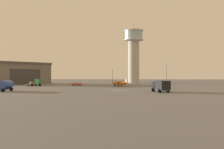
{
  "coord_description": "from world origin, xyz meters",
  "views": [
    {
      "loc": [
        4.39,
        -68.21,
        4.26
      ],
      "look_at": [
        -3.83,
        26.15,
        4.65
      ],
      "focal_mm": 38.15,
      "sensor_mm": 36.0,
      "label": 1
    }
  ],
  "objects": [
    {
      "name": "ground_plane",
      "position": [
        0.0,
        0.0,
        0.0
      ],
      "size": [
        400.0,
        400.0,
        0.0
      ],
      "primitive_type": "plane",
      "color": "#60605E"
    },
    {
      "name": "truck_box_black",
      "position": [
        11.55,
        -6.89,
        1.66
      ],
      "size": [
        4.34,
        7.11,
        2.95
      ],
      "rotation": [
        0.0,
        0.0,
        1.86
      ],
      "color": "#38383D",
      "rests_on": "ground_plane"
    },
    {
      "name": "control_tower",
      "position": [
        4.97,
        65.97,
        17.77
      ],
      "size": [
        10.87,
        10.87,
        33.7
      ],
      "color": "#B2AD9E",
      "rests_on": "ground_plane"
    },
    {
      "name": "airplane_orange",
      "position": [
        -0.65,
        24.57,
        1.34
      ],
      "size": [
        7.5,
        8.6,
        2.86
      ],
      "rotation": [
        0.0,
        0.0,
        2.5
      ],
      "color": "orange",
      "rests_on": "ground_plane"
    },
    {
      "name": "hangar",
      "position": [
        -53.6,
        46.53,
        5.36
      ],
      "size": [
        33.93,
        34.56,
        10.69
      ],
      "rotation": [
        0.0,
        0.0,
        -0.71
      ],
      "color": "#6B665B",
      "rests_on": "ground_plane"
    },
    {
      "name": "light_post_west",
      "position": [
        21.46,
        53.41,
        5.89
      ],
      "size": [
        0.44,
        0.44,
        10.07
      ],
      "color": "#38383D",
      "rests_on": "ground_plane"
    },
    {
      "name": "truck_flatbed_green",
      "position": [
        -34.55,
        24.58,
        1.33
      ],
      "size": [
        4.62,
        6.85,
        2.76
      ],
      "rotation": [
        0.0,
        0.0,
        1.2
      ],
      "color": "#38383D",
      "rests_on": "ground_plane"
    },
    {
      "name": "light_post_north",
      "position": [
        -5.53,
        49.21,
        4.57
      ],
      "size": [
        0.44,
        0.44,
        7.55
      ],
      "color": "#38383D",
      "rests_on": "ground_plane"
    },
    {
      "name": "truck_fuel_tanker_blue",
      "position": [
        -29.94,
        -7.51,
        1.68
      ],
      "size": [
        3.17,
        6.8,
        2.95
      ],
      "rotation": [
        0.0,
        0.0,
        4.73
      ],
      "color": "#38383D",
      "rests_on": "ground_plane"
    },
    {
      "name": "car_red",
      "position": [
        -19.44,
        31.75,
        0.74
      ],
      "size": [
        4.58,
        2.65,
        1.37
      ],
      "rotation": [
        0.0,
        0.0,
        3.0
      ],
      "color": "red",
      "rests_on": "ground_plane"
    }
  ]
}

